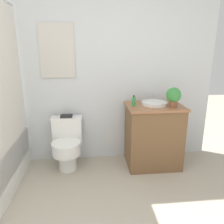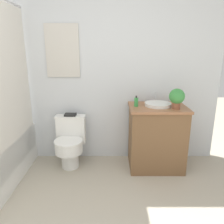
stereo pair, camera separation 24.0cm
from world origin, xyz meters
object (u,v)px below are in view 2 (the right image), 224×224
(toilet, at_px, (69,142))
(soap_bottle, at_px, (135,102))
(sink, at_px, (157,104))
(potted_plant, at_px, (176,97))
(book_on_tank, at_px, (70,115))

(toilet, relative_size, soap_bottle, 4.92)
(soap_bottle, bearing_deg, toilet, 177.44)
(toilet, xyz_separation_m, sink, (1.11, -0.01, 0.51))
(toilet, distance_m, sink, 1.22)
(sink, height_order, soap_bottle, soap_bottle)
(soap_bottle, bearing_deg, sink, 5.29)
(toilet, bearing_deg, potted_plant, -6.37)
(sink, bearing_deg, potted_plant, -35.23)
(potted_plant, distance_m, book_on_tank, 1.36)
(potted_plant, xyz_separation_m, book_on_tank, (-1.30, 0.26, -0.29))
(toilet, height_order, potted_plant, potted_plant)
(soap_bottle, bearing_deg, potted_plant, -13.21)
(soap_bottle, xyz_separation_m, book_on_tank, (-0.84, 0.15, -0.21))
(sink, height_order, book_on_tank, sink)
(sink, xyz_separation_m, book_on_tank, (-1.11, 0.13, -0.17))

